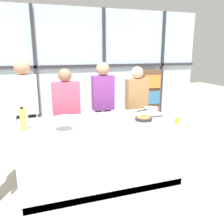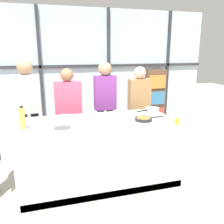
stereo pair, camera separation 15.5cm
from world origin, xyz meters
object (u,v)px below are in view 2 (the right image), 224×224
(white_plate, at_px, (65,116))
(mixing_bowl, at_px, (62,130))
(spectator_center_left, at_px, (69,109))
(spectator_center_right, at_px, (105,102))
(frying_pan, at_px, (144,119))
(saucepan, at_px, (152,111))
(spectator_far_right, at_px, (139,103))
(spectator_far_left, at_px, (28,104))
(pepper_grinder, at_px, (23,118))
(oil_bottle, at_px, (22,118))
(juice_glass_near, at_px, (177,121))

(white_plate, distance_m, mixing_bowl, 0.73)
(spectator_center_left, distance_m, spectator_center_right, 0.66)
(frying_pan, height_order, saucepan, saucepan)
(white_plate, relative_size, mixing_bowl, 0.89)
(spectator_center_right, height_order, white_plate, spectator_center_right)
(saucepan, bearing_deg, spectator_far_right, 82.21)
(frying_pan, bearing_deg, spectator_far_left, 147.44)
(frying_pan, xyz_separation_m, white_plate, (-1.08, 0.51, -0.02))
(spectator_center_right, relative_size, frying_pan, 3.76)
(white_plate, xyz_separation_m, pepper_grinder, (-0.57, -0.20, 0.08))
(mixing_bowl, xyz_separation_m, oil_bottle, (-0.47, 0.27, 0.11))
(white_plate, distance_m, oil_bottle, 0.73)
(spectator_center_right, distance_m, juice_glass_near, 1.49)
(spectator_far_right, relative_size, mixing_bowl, 5.98)
(spectator_far_left, height_order, pepper_grinder, spectator_far_left)
(spectator_center_left, height_order, saucepan, spectator_center_left)
(spectator_far_left, distance_m, pepper_grinder, 0.73)
(frying_pan, distance_m, mixing_bowl, 1.18)
(mixing_bowl, xyz_separation_m, juice_glass_near, (1.52, -0.07, 0.01))
(spectator_center_left, relative_size, white_plate, 6.72)
(frying_pan, distance_m, white_plate, 1.19)
(saucepan, bearing_deg, mixing_bowl, -161.71)
(frying_pan, height_order, oil_bottle, oil_bottle)
(frying_pan, height_order, juice_glass_near, juice_glass_near)
(juice_glass_near, bearing_deg, saucepan, 102.35)
(spectator_far_left, height_order, saucepan, spectator_far_left)
(oil_bottle, xyz_separation_m, pepper_grinder, (-0.01, 0.25, -0.06))
(spectator_center_right, relative_size, mixing_bowl, 6.31)
(white_plate, relative_size, juice_glass_near, 2.70)
(spectator_far_left, relative_size, oil_bottle, 5.71)
(frying_pan, bearing_deg, saucepan, 45.97)
(spectator_far_left, bearing_deg, white_plate, 136.08)
(spectator_center_right, bearing_deg, spectator_far_right, 180.00)
(juice_glass_near, bearing_deg, pepper_grinder, 163.45)
(spectator_center_right, xyz_separation_m, saucepan, (0.55, -0.79, -0.02))
(spectator_far_left, height_order, spectator_far_right, spectator_far_left)
(spectator_center_right, relative_size, oil_bottle, 5.51)
(spectator_center_left, bearing_deg, spectator_far_left, 0.00)
(spectator_far_right, bearing_deg, oil_bottle, 26.34)
(spectator_center_right, height_order, mixing_bowl, spectator_center_right)
(spectator_center_left, relative_size, pepper_grinder, 8.44)
(frying_pan, distance_m, juice_glass_near, 0.46)
(spectator_center_left, distance_m, saucepan, 1.45)
(spectator_center_left, distance_m, frying_pan, 1.42)
(spectator_center_right, xyz_separation_m, juice_glass_near, (0.67, -1.33, -0.04))
(spectator_far_right, bearing_deg, juice_glass_near, 90.42)
(mixing_bowl, height_order, juice_glass_near, juice_glass_near)
(spectator_center_right, xyz_separation_m, oil_bottle, (-1.33, -0.98, 0.06))
(mixing_bowl, distance_m, pepper_grinder, 0.71)
(spectator_far_right, distance_m, saucepan, 0.80)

